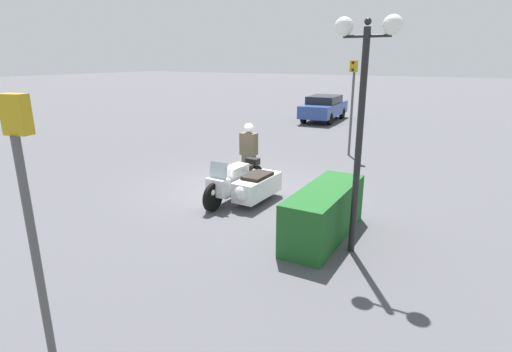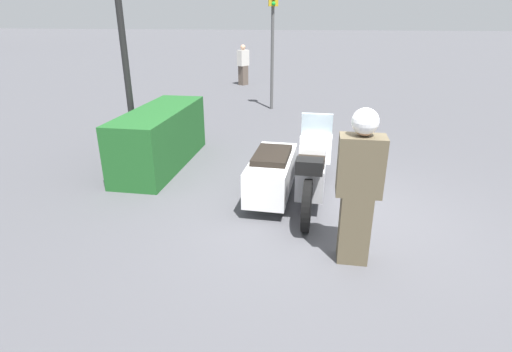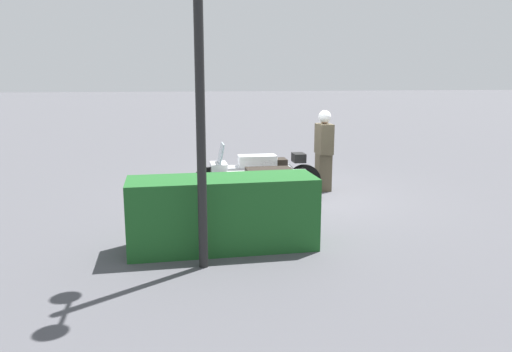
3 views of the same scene
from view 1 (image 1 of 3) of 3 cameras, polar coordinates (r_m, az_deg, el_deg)
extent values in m
plane|color=#4C4C51|center=(11.36, -2.04, -1.94)|extent=(160.00, 160.00, 0.00)
cylinder|color=black|center=(9.74, -6.17, -3.05)|extent=(0.70, 0.12, 0.69)
cylinder|color=black|center=(11.29, -0.12, -0.19)|extent=(0.70, 0.12, 0.69)
cylinder|color=black|center=(10.37, 0.41, -2.17)|extent=(0.54, 0.12, 0.54)
cube|color=#B7B7BC|center=(10.46, -2.93, -0.89)|extent=(1.40, 0.43, 0.45)
cube|color=white|center=(10.37, -2.95, 0.83)|extent=(0.77, 0.39, 0.24)
cube|color=black|center=(10.63, -2.00, 1.12)|extent=(0.57, 0.38, 0.12)
cube|color=white|center=(9.82, -5.49, -1.56)|extent=(0.33, 0.53, 0.44)
cube|color=silver|center=(9.74, -5.38, 0.84)|extent=(0.13, 0.50, 0.40)
sphere|color=white|center=(9.65, -6.37, -2.33)|extent=(0.18, 0.18, 0.18)
cube|color=white|center=(10.27, 0.24, -1.52)|extent=(1.59, 0.63, 0.50)
sphere|color=white|center=(9.73, -1.79, -2.42)|extent=(0.48, 0.47, 0.48)
cube|color=black|center=(10.19, 0.24, 0.03)|extent=(0.88, 0.52, 0.09)
cube|color=black|center=(11.05, -0.46, 2.11)|extent=(0.25, 0.35, 0.18)
cube|color=brown|center=(12.04, -1.02, 1.18)|extent=(0.29, 0.34, 0.82)
cube|color=brown|center=(11.86, -1.04, 4.61)|extent=(0.29, 0.48, 0.65)
sphere|color=tan|center=(11.78, -1.05, 6.69)|extent=(0.22, 0.22, 0.22)
sphere|color=white|center=(11.77, -1.05, 6.88)|extent=(0.28, 0.28, 0.28)
cube|color=#1E5623|center=(8.37, 9.72, -5.22)|extent=(2.70, 0.87, 1.05)
cylinder|color=black|center=(7.42, 14.44, 3.96)|extent=(0.12, 0.12, 4.09)
cylinder|color=black|center=(7.26, 15.56, 18.70)|extent=(0.05, 0.81, 0.05)
sphere|color=white|center=(7.18, 18.96, 19.76)|extent=(0.33, 0.33, 0.33)
sphere|color=white|center=(7.39, 12.45, 20.12)|extent=(0.33, 0.33, 0.33)
sphere|color=black|center=(7.28, 15.71, 20.50)|extent=(0.12, 0.12, 0.12)
cylinder|color=#4C4C4C|center=(4.99, -28.73, -11.33)|extent=(0.09, 0.09, 2.86)
cube|color=#B79319|center=(4.57, -31.07, 7.54)|extent=(0.20, 0.29, 0.40)
sphere|color=#410707|center=(4.60, -30.69, 9.29)|extent=(0.11, 0.11, 0.11)
sphere|color=#462D06|center=(4.61, -30.45, 7.70)|extent=(0.11, 0.11, 0.11)
sphere|color=green|center=(4.63, -30.22, 6.12)|extent=(0.11, 0.11, 0.11)
cylinder|color=#4C4C4C|center=(15.54, 13.46, 8.51)|extent=(0.09, 0.09, 3.11)
cube|color=#B79319|center=(15.36, 13.80, 14.98)|extent=(0.20, 0.29, 0.40)
sphere|color=#410707|center=(15.30, 13.70, 15.47)|extent=(0.11, 0.11, 0.11)
sphere|color=orange|center=(15.30, 13.67, 14.99)|extent=(0.11, 0.11, 0.11)
sphere|color=#07350F|center=(15.30, 13.63, 14.50)|extent=(0.11, 0.11, 0.11)
cube|color=#2D478C|center=(24.30, 9.68, 9.40)|extent=(4.58, 1.99, 0.70)
cube|color=black|center=(24.24, 9.74, 10.73)|extent=(2.42, 1.73, 0.43)
cylinder|color=black|center=(25.89, 8.91, 9.07)|extent=(0.69, 0.25, 0.68)
cylinder|color=black|center=(25.48, 12.21, 8.78)|extent=(0.69, 0.25, 0.68)
cylinder|color=black|center=(23.27, 6.82, 8.33)|extent=(0.69, 0.25, 0.68)
cylinder|color=black|center=(22.82, 10.46, 8.02)|extent=(0.69, 0.25, 0.68)
camera|label=2|loc=(15.12, 8.43, 12.62)|focal=28.00mm
camera|label=3|loc=(7.96, 62.38, -0.59)|focal=35.00mm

